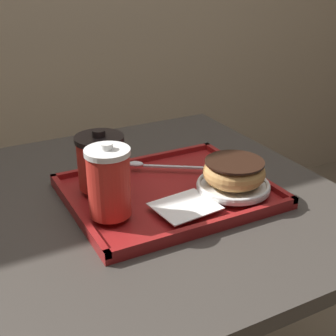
{
  "coord_description": "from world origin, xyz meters",
  "views": [
    {
      "loc": [
        -0.36,
        -0.78,
        1.17
      ],
      "look_at": [
        0.04,
        -0.03,
        0.78
      ],
      "focal_mm": 50.0,
      "sensor_mm": 36.0,
      "label": 1
    }
  ],
  "objects_px": {
    "donut_chocolate_glazed": "(234,172)",
    "spoon": "(148,165)",
    "coffee_cup_front": "(109,182)",
    "coffee_cup_rear": "(101,161)"
  },
  "relations": [
    {
      "from": "donut_chocolate_glazed",
      "to": "spoon",
      "type": "xyz_separation_m",
      "value": [
        -0.11,
        0.18,
        -0.03
      ]
    },
    {
      "from": "donut_chocolate_glazed",
      "to": "spoon",
      "type": "distance_m",
      "value": 0.21
    },
    {
      "from": "coffee_cup_front",
      "to": "spoon",
      "type": "distance_m",
      "value": 0.22
    },
    {
      "from": "coffee_cup_rear",
      "to": "spoon",
      "type": "relative_size",
      "value": 0.81
    },
    {
      "from": "coffee_cup_rear",
      "to": "coffee_cup_front",
      "type": "bearing_deg",
      "value": -102.86
    },
    {
      "from": "coffee_cup_rear",
      "to": "donut_chocolate_glazed",
      "type": "xyz_separation_m",
      "value": [
        0.23,
        -0.13,
        -0.02
      ]
    },
    {
      "from": "coffee_cup_front",
      "to": "coffee_cup_rear",
      "type": "distance_m",
      "value": 0.12
    },
    {
      "from": "coffee_cup_front",
      "to": "spoon",
      "type": "relative_size",
      "value": 0.92
    },
    {
      "from": "coffee_cup_front",
      "to": "coffee_cup_rear",
      "type": "xyz_separation_m",
      "value": [
        0.03,
        0.11,
        -0.01
      ]
    },
    {
      "from": "coffee_cup_front",
      "to": "donut_chocolate_glazed",
      "type": "bearing_deg",
      "value": -4.63
    }
  ]
}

